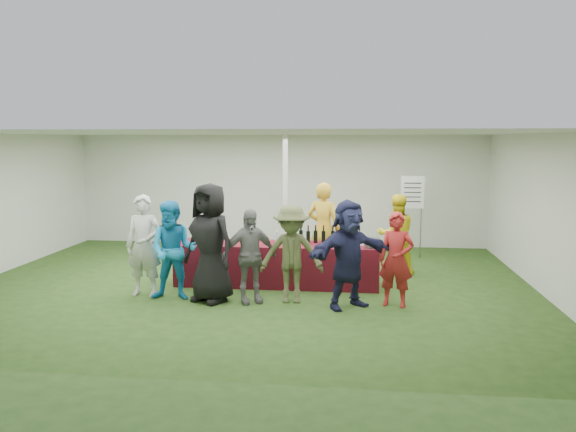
# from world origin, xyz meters

# --- Properties ---
(ground) EXTENTS (60.00, 60.00, 0.00)m
(ground) POSITION_xyz_m (0.00, 0.00, 0.00)
(ground) COLOR #284719
(ground) RESTS_ON ground
(tent) EXTENTS (10.00, 10.00, 10.00)m
(tent) POSITION_xyz_m (0.50, 1.20, 1.35)
(tent) COLOR white
(tent) RESTS_ON ground
(serving_table) EXTENTS (3.60, 0.80, 0.75)m
(serving_table) POSITION_xyz_m (0.48, 0.12, 0.38)
(serving_table) COLOR #590F19
(serving_table) RESTS_ON ground
(wine_bottles) EXTENTS (0.88, 0.15, 0.32)m
(wine_bottles) POSITION_xyz_m (1.17, 0.27, 0.87)
(wine_bottles) COLOR black
(wine_bottles) RESTS_ON serving_table
(wine_glasses) EXTENTS (2.86, 0.16, 0.16)m
(wine_glasses) POSITION_xyz_m (0.35, -0.12, 0.86)
(wine_glasses) COLOR silver
(wine_glasses) RESTS_ON serving_table
(water_bottle) EXTENTS (0.07, 0.07, 0.23)m
(water_bottle) POSITION_xyz_m (0.46, 0.20, 0.85)
(water_bottle) COLOR silver
(water_bottle) RESTS_ON serving_table
(bar_towel) EXTENTS (0.25, 0.18, 0.03)m
(bar_towel) POSITION_xyz_m (1.98, 0.17, 0.77)
(bar_towel) COLOR white
(bar_towel) RESTS_ON serving_table
(dump_bucket) EXTENTS (0.24, 0.24, 0.18)m
(dump_bucket) POSITION_xyz_m (2.13, -0.10, 0.84)
(dump_bucket) COLOR slate
(dump_bucket) RESTS_ON serving_table
(wine_list_sign) EXTENTS (0.50, 0.03, 1.80)m
(wine_list_sign) POSITION_xyz_m (3.10, 2.75, 1.32)
(wine_list_sign) COLOR slate
(wine_list_sign) RESTS_ON ground
(staff_pourer) EXTENTS (0.76, 0.63, 1.79)m
(staff_pourer) POSITION_xyz_m (1.27, 0.92, 0.90)
(staff_pourer) COLOR gold
(staff_pourer) RESTS_ON ground
(staff_back) EXTENTS (0.86, 0.73, 1.55)m
(staff_back) POSITION_xyz_m (2.65, 1.20, 0.78)
(staff_back) COLOR yellow
(staff_back) RESTS_ON ground
(customer_0) EXTENTS (0.64, 0.43, 1.69)m
(customer_0) POSITION_xyz_m (-1.62, -0.81, 0.85)
(customer_0) COLOR beige
(customer_0) RESTS_ON ground
(customer_1) EXTENTS (0.81, 0.64, 1.62)m
(customer_1) POSITION_xyz_m (-1.07, -0.97, 0.81)
(customer_1) COLOR #1887C4
(customer_1) RESTS_ON ground
(customer_2) EXTENTS (1.11, 0.98, 1.91)m
(customer_2) POSITION_xyz_m (-0.45, -1.01, 0.95)
(customer_2) COLOR black
(customer_2) RESTS_ON ground
(customer_3) EXTENTS (0.96, 0.73, 1.51)m
(customer_3) POSITION_xyz_m (0.19, -1.01, 0.76)
(customer_3) COLOR slate
(customer_3) RESTS_ON ground
(customer_4) EXTENTS (1.05, 0.66, 1.57)m
(customer_4) POSITION_xyz_m (0.85, -0.92, 0.78)
(customer_4) COLOR #48502B
(customer_4) RESTS_ON ground
(customer_5) EXTENTS (1.56, 1.32, 1.69)m
(customer_5) POSITION_xyz_m (1.76, -1.10, 0.84)
(customer_5) COLOR #1C1E40
(customer_5) RESTS_ON ground
(customer_6) EXTENTS (0.61, 0.48, 1.48)m
(customer_6) POSITION_xyz_m (2.49, -0.95, 0.74)
(customer_6) COLOR maroon
(customer_6) RESTS_ON ground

